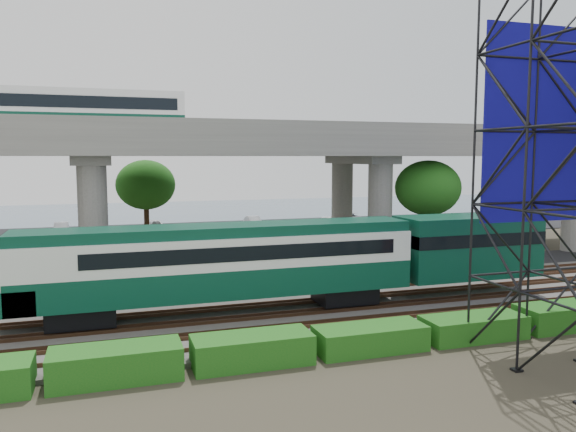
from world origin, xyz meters
name	(u,v)px	position (x,y,z in m)	size (l,w,h in m)	color
ground	(311,323)	(0.00, 0.00, 0.00)	(140.00, 140.00, 0.00)	#474233
ballast_bed	(298,310)	(0.00, 2.00, 0.10)	(90.00, 12.00, 0.20)	slate
service_road	(256,278)	(0.00, 10.50, 0.04)	(90.00, 5.00, 0.08)	black
parking_lot	(199,232)	(0.00, 34.00, 0.04)	(90.00, 18.00, 0.08)	black
harbor_water	(175,213)	(0.00, 56.00, 0.01)	(140.00, 40.00, 0.03)	#486076
rail_tracks	(298,307)	(0.00, 2.00, 0.28)	(90.00, 9.52, 0.16)	#472D1E
commuter_train	(264,259)	(-1.78, 2.00, 2.88)	(29.30, 3.06, 4.30)	black
overpass	(227,153)	(-0.72, 16.00, 8.21)	(80.00, 12.00, 12.40)	#9E9B93
hedge_strip	(370,337)	(1.01, -4.30, 0.56)	(34.60, 1.80, 1.20)	#155D17
trees	(172,190)	(-4.67, 16.17, 5.57)	(40.94, 16.94, 7.69)	#382314
suv	(42,282)	(-12.89, 10.07, 0.75)	(2.22, 4.82, 1.34)	black
parked_cars	(212,226)	(1.29, 33.65, 0.69)	(37.28, 9.60, 1.32)	silver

